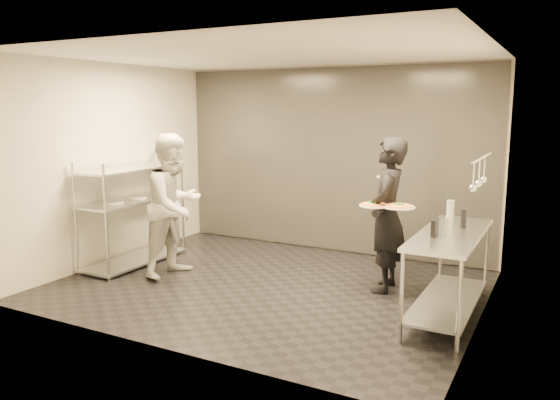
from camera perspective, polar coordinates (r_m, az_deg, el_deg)
The scene contains 13 objects.
room_shell at distance 7.59m, azimuth 2.92°, elevation 3.69°, with size 5.00×4.00×2.80m.
pass_rack at distance 7.91m, azimuth -15.15°, elevation -1.01°, with size 0.60×1.60×1.50m.
prep_counter at distance 5.96m, azimuth 17.27°, elevation -5.99°, with size 0.60×1.80×0.92m.
utensil_rail at distance 5.75m, azimuth 20.16°, elevation 2.66°, with size 0.07×1.20×0.31m.
waiter at distance 6.60m, azimuth 11.09°, elevation -1.56°, with size 0.67×0.44×1.85m, color black.
chef at distance 7.23m, azimuth -10.96°, elevation -0.54°, with size 0.90×0.70×1.86m, color silver.
pizza_plate_near at distance 6.40m, azimuth 9.80°, elevation -0.51°, with size 0.34×0.34×0.05m.
pizza_plate_far at distance 6.31m, azimuth 12.33°, elevation -0.66°, with size 0.36×0.36×0.05m.
salad_plate at distance 6.81m, azimuth 11.29°, elevation 2.55°, with size 0.29×0.29×0.07m.
pos_monitor at distance 5.69m, azimuth 15.88°, elevation -2.73°, with size 0.05×0.23×0.17m, color black.
bottle_green at distance 6.16m, azimuth 17.35°, elevation -1.32°, with size 0.08×0.08×0.28m, color gray.
bottle_clear at distance 5.68m, azimuth 17.13°, elevation -2.70°, with size 0.06×0.06×0.19m, color gray.
bottle_dark at distance 6.11m, azimuth 18.63°, elevation -1.86°, with size 0.06×0.06×0.20m, color black.
Camera 1 is at (3.19, -5.66, 2.19)m, focal length 35.00 mm.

